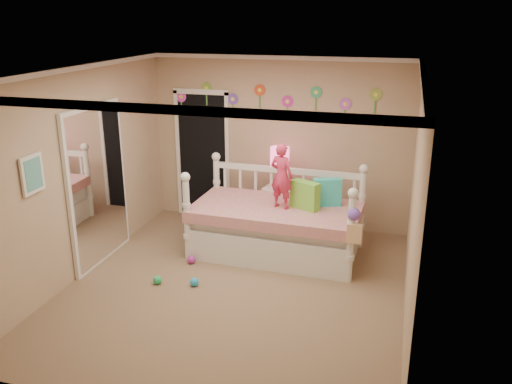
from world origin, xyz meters
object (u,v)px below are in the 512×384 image
(child, at_px, (282,176))
(nightstand, at_px, (279,210))
(daybed, at_px, (276,211))
(table_lamp, at_px, (280,161))

(child, distance_m, nightstand, 1.11)
(daybed, relative_size, nightstand, 3.21)
(nightstand, bearing_deg, table_lamp, 0.00)
(nightstand, xyz_separation_m, table_lamp, (0.00, 0.00, 0.77))
(child, bearing_deg, daybed, -13.39)
(child, xyz_separation_m, table_lamp, (-0.21, 0.76, -0.01))
(daybed, bearing_deg, child, -28.44)
(daybed, distance_m, table_lamp, 0.89)
(child, height_order, table_lamp, child)
(table_lamp, bearing_deg, child, -74.85)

